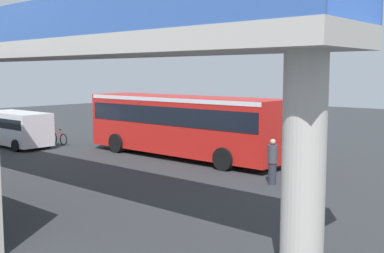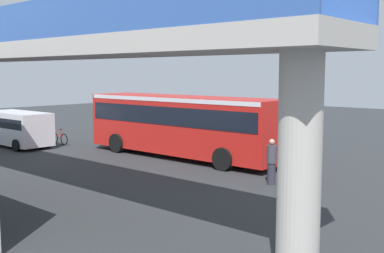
% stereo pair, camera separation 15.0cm
% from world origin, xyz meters
% --- Properties ---
extents(ground, '(80.00, 80.00, 0.00)m').
position_xyz_m(ground, '(0.00, 0.00, 0.00)').
color(ground, '#2D3033').
extents(city_bus, '(11.54, 2.85, 3.15)m').
position_xyz_m(city_bus, '(-0.17, 0.44, 1.88)').
color(city_bus, red).
rests_on(city_bus, ground).
extents(parked_van, '(4.80, 2.17, 2.05)m').
position_xyz_m(parked_van, '(9.51, 4.22, 1.18)').
color(parked_van, silver).
rests_on(parked_van, ground).
extents(bicycle_red, '(1.77, 0.44, 0.96)m').
position_xyz_m(bicycle_red, '(8.41, 2.16, 0.37)').
color(bicycle_red, black).
rests_on(bicycle_red, ground).
extents(pedestrian, '(0.38, 0.38, 1.79)m').
position_xyz_m(pedestrian, '(-6.91, 2.55, 0.89)').
color(pedestrian, '#2D2D38').
rests_on(pedestrian, ground).
extents(traffic_sign, '(0.08, 0.60, 2.80)m').
position_xyz_m(traffic_sign, '(6.70, -4.26, 1.89)').
color(traffic_sign, slate).
rests_on(traffic_sign, ground).
extents(lane_dash_leftmost, '(2.00, 0.20, 0.01)m').
position_xyz_m(lane_dash_leftmost, '(-4.00, -3.48, 0.00)').
color(lane_dash_leftmost, silver).
rests_on(lane_dash_leftmost, ground).
extents(lane_dash_left, '(2.00, 0.20, 0.01)m').
position_xyz_m(lane_dash_left, '(0.00, -3.48, 0.00)').
color(lane_dash_left, silver).
rests_on(lane_dash_left, ground).
extents(lane_dash_centre, '(2.00, 0.20, 0.01)m').
position_xyz_m(lane_dash_centre, '(4.00, -3.48, 0.00)').
color(lane_dash_centre, silver).
rests_on(lane_dash_centre, ground).
extents(pedestrian_overpass, '(26.07, 2.60, 6.39)m').
position_xyz_m(pedestrian_overpass, '(0.00, 9.67, 4.68)').
color(pedestrian_overpass, '#B2ADA5').
rests_on(pedestrian_overpass, ground).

